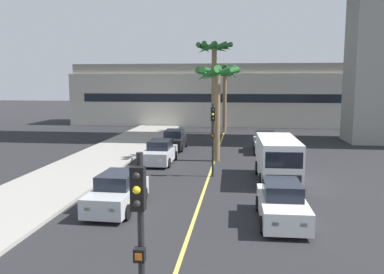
# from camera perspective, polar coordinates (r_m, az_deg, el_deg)

# --- Properties ---
(sidewalk_left) EXTENTS (4.80, 80.00, 0.15)m
(sidewalk_left) POSITION_cam_1_polar(r_m,az_deg,el_deg) (19.79, -23.14, -8.36)
(sidewalk_left) COLOR #9E9991
(sidewalk_left) RESTS_ON ground
(lane_stripe_center) EXTENTS (0.14, 56.00, 0.01)m
(lane_stripe_center) POSITION_cam_1_polar(r_m,az_deg,el_deg) (25.02, 2.82, -4.56)
(lane_stripe_center) COLOR #DBCC4C
(lane_stripe_center) RESTS_ON ground
(pier_building_backdrop) EXTENTS (38.75, 8.04, 7.57)m
(pier_building_backdrop) POSITION_cam_1_polar(r_m,az_deg,el_deg) (51.23, 5.09, 6.00)
(pier_building_backdrop) COLOR beige
(pier_building_backdrop) RESTS_ON ground
(car_queue_front) EXTENTS (1.85, 4.11, 1.56)m
(car_queue_front) POSITION_cam_1_polar(r_m,az_deg,el_deg) (31.38, 10.46, -0.81)
(car_queue_front) COLOR #B7BABF
(car_queue_front) RESTS_ON ground
(car_queue_second) EXTENTS (1.90, 4.14, 1.56)m
(car_queue_second) POSITION_cam_1_polar(r_m,az_deg,el_deg) (16.01, 12.77, -9.30)
(car_queue_second) COLOR white
(car_queue_second) RESTS_ON ground
(car_queue_third) EXTENTS (1.91, 4.14, 1.56)m
(car_queue_third) POSITION_cam_1_polar(r_m,az_deg,el_deg) (17.41, -10.65, -7.83)
(car_queue_third) COLOR #B7BABF
(car_queue_third) RESTS_ON ground
(car_queue_fourth) EXTENTS (1.85, 4.11, 1.56)m
(car_queue_fourth) POSITION_cam_1_polar(r_m,az_deg,el_deg) (26.59, -4.61, -2.26)
(car_queue_fourth) COLOR #B7BABF
(car_queue_fourth) RESTS_ON ground
(car_queue_fifth) EXTENTS (1.84, 4.10, 1.56)m
(car_queue_fifth) POSITION_cam_1_polar(r_m,az_deg,el_deg) (32.17, -2.59, -0.47)
(car_queue_fifth) COLOR black
(car_queue_fifth) RESTS_ON ground
(delivery_van) EXTENTS (2.26, 5.30, 2.36)m
(delivery_van) POSITION_cam_1_polar(r_m,az_deg,el_deg) (22.21, 12.17, -2.95)
(delivery_van) COLOR white
(delivery_van) RESTS_ON ground
(traffic_light_median_near) EXTENTS (0.24, 0.37, 4.20)m
(traffic_light_median_near) POSITION_cam_1_polar(r_m,az_deg,el_deg) (7.23, -7.46, -13.99)
(traffic_light_median_near) COLOR black
(traffic_light_median_near) RESTS_ON ground
(traffic_light_median_far) EXTENTS (0.24, 0.37, 4.20)m
(traffic_light_median_far) POSITION_cam_1_polar(r_m,az_deg,el_deg) (22.50, 3.01, 1.03)
(traffic_light_median_far) COLOR black
(traffic_light_median_far) RESTS_ON ground
(palm_tree_near_median) EXTENTS (3.22, 3.26, 8.88)m
(palm_tree_near_median) POSITION_cam_1_polar(r_m,az_deg,el_deg) (34.98, 3.15, 10.70)
(palm_tree_near_median) COLOR brown
(palm_tree_near_median) RESTS_ON ground
(palm_tree_mid_median) EXTENTS (2.90, 3.02, 7.26)m
(palm_tree_mid_median) POSITION_cam_1_polar(r_m,az_deg,el_deg) (42.23, 4.70, 8.24)
(palm_tree_mid_median) COLOR brown
(palm_tree_mid_median) RESTS_ON ground
(palm_tree_far_median) EXTENTS (3.06, 3.06, 6.51)m
(palm_tree_far_median) POSITION_cam_1_polar(r_m,az_deg,el_deg) (26.91, 3.61, 7.53)
(palm_tree_far_median) COLOR brown
(palm_tree_far_median) RESTS_ON ground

